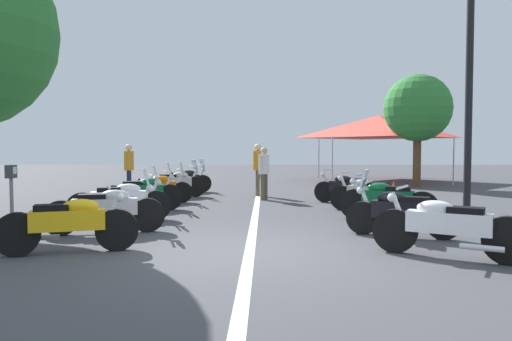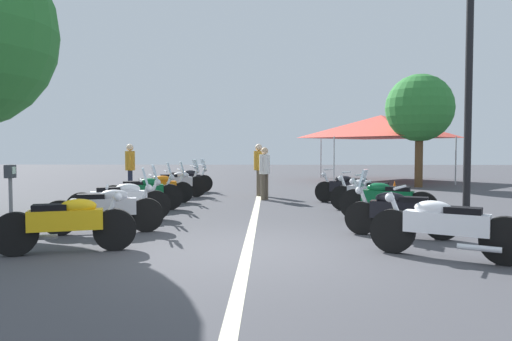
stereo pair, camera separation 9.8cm
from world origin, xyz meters
name	(u,v)px [view 2 (the right image)]	position (x,y,z in m)	size (l,w,h in m)	color
ground_plane	(247,251)	(0.00, 0.00, 0.00)	(80.00, 80.00, 0.00)	#424247
lane_centre_stripe	(257,207)	(5.49, 0.00, 0.00)	(23.21, 0.16, 0.01)	beige
motorcycle_left_row_0	(67,223)	(-0.21, 2.68, 0.46)	(0.87, 1.98, 1.00)	black
motorcycle_left_row_1	(106,208)	(1.45, 2.68, 0.47)	(0.85, 2.12, 1.21)	black
motorcycle_left_row_2	(121,200)	(2.91, 2.86, 0.47)	(0.95, 2.11, 1.21)	black
motorcycle_left_row_3	(143,192)	(4.71, 2.85, 0.47)	(0.84, 2.01, 1.22)	black
motorcycle_left_row_4	(157,187)	(6.31, 2.88, 0.46)	(0.88, 2.08, 1.19)	black
motorcycle_left_row_5	(177,183)	(7.91, 2.62, 0.48)	(1.06, 1.88, 1.22)	black
motorcycle_left_row_6	(186,180)	(9.67, 2.62, 0.46)	(1.04, 1.87, 1.20)	black
motorcycle_right_row_0	(445,226)	(-0.41, -2.83, 0.46)	(1.19, 1.95, 1.01)	black
motorcycle_right_row_1	(399,211)	(1.26, -2.63, 0.46)	(0.97, 1.88, 1.19)	black
motorcycle_right_row_2	(386,200)	(3.10, -2.86, 0.47)	(1.06, 1.95, 1.02)	black
motorcycle_right_row_3	(368,194)	(4.64, -2.79, 0.45)	(1.10, 1.82, 0.99)	black
motorcycle_right_row_4	(349,188)	(6.39, -2.61, 0.45)	(1.19, 1.89, 0.99)	black
street_lamp_twin_globe	(469,48)	(2.23, -4.21, 3.51)	(0.32, 1.22, 5.19)	black
parking_meter	(11,188)	(0.69, 4.03, 0.90)	(0.18, 0.13, 1.29)	slate
traffic_cone_1	(394,191)	(7.16, -4.10, 0.29)	(0.36, 0.36, 0.61)	orange
bystander_0	(265,169)	(7.34, -0.20, 0.94)	(0.48, 0.32, 1.61)	brown
bystander_1	(130,165)	(8.46, 4.28, 1.01)	(0.52, 0.32, 1.72)	#1E2338
bystander_2	(259,165)	(8.63, 0.01, 1.02)	(0.53, 0.32, 1.73)	brown
roadside_tree_0	(420,108)	(12.41, -6.44, 3.21)	(2.73, 2.73, 4.59)	brown
event_tent	(381,127)	(16.17, -5.76, 2.65)	(5.81, 5.81, 3.20)	#E54C3F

